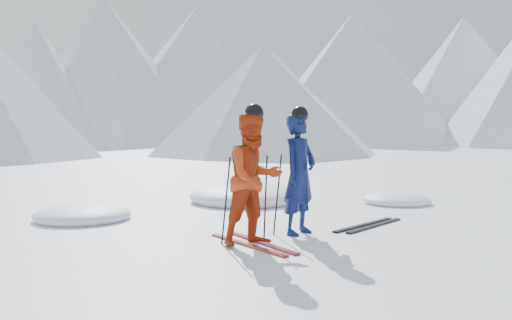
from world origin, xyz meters
TOP-DOWN VIEW (x-y plane):
  - ground at (0.00, 0.00)m, footprint 160.00×160.00m
  - mountain_range at (5.71, 35.31)m, footprint 106.15×62.94m
  - skier_blue at (-1.67, -0.21)m, footprint 0.77×0.62m
  - skier_red at (-2.65, -0.43)m, footprint 0.90×0.71m
  - pole_blue_left at (-1.97, -0.06)m, footprint 0.12×0.09m
  - pole_blue_right at (-1.42, 0.04)m, footprint 0.12×0.07m
  - pole_red_left at (-2.95, -0.18)m, footprint 0.12×0.10m
  - pole_red_right at (-2.35, -0.28)m, footprint 0.12×0.09m
  - ski_worn_left at (-2.77, -0.43)m, footprint 0.12×1.70m
  - ski_worn_right at (-2.53, -0.43)m, footprint 0.17×1.70m
  - ski_loose_a at (-0.35, -0.28)m, footprint 1.68×0.47m
  - ski_loose_b at (-0.25, -0.43)m, footprint 1.67×0.53m
  - snow_lumps at (-0.77, 2.91)m, footprint 7.68×3.99m

SIDE VIEW (x-z plane):
  - ground at x=0.00m, z-range 0.00..0.00m
  - snow_lumps at x=-0.77m, z-range -0.27..0.27m
  - ski_worn_left at x=-2.77m, z-range 0.00..0.03m
  - ski_worn_right at x=-2.53m, z-range 0.00..0.03m
  - ski_loose_a at x=-0.35m, z-range 0.00..0.03m
  - ski_loose_b at x=-0.25m, z-range 0.00..0.03m
  - pole_blue_left at x=-1.97m, z-range 0.00..1.21m
  - pole_blue_right at x=-1.42m, z-range 0.00..1.21m
  - pole_red_left at x=-2.95m, z-range 0.00..1.22m
  - pole_red_right at x=-2.35m, z-range 0.00..1.22m
  - skier_blue at x=-1.67m, z-range 0.00..1.82m
  - skier_red at x=-2.65m, z-range 0.00..1.83m
  - mountain_range at x=5.71m, z-range -1.04..14.49m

